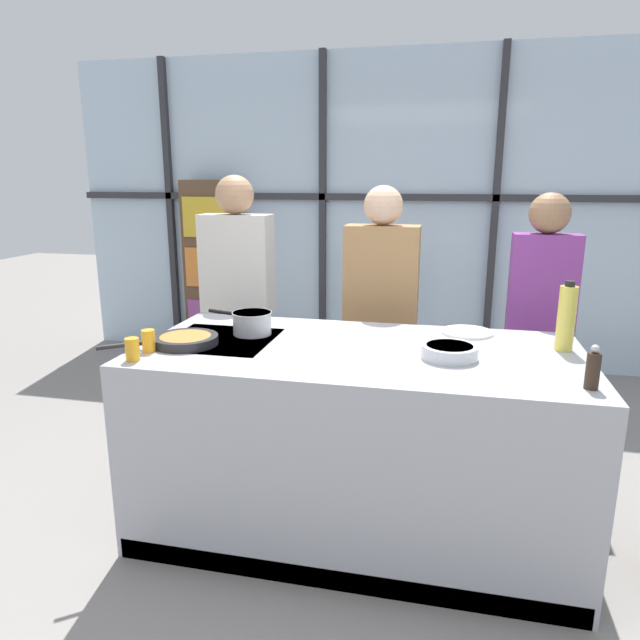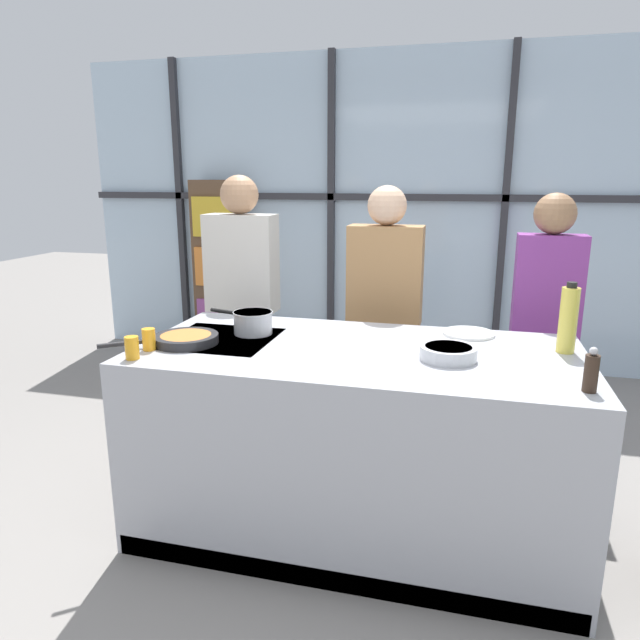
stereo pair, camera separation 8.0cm
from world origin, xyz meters
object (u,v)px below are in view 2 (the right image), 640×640
at_px(spectator_center_left, 384,306).
at_px(saucepan, 253,322).
at_px(oil_bottle, 568,319).
at_px(frying_pan, 185,339).
at_px(pepper_grinder, 591,372).
at_px(white_plate, 469,333).
at_px(spectator_center_right, 545,313).
at_px(spectator_far_left, 243,293).
at_px(juice_glass_far, 149,339).
at_px(mixing_bowl, 448,352).
at_px(juice_glass_near, 132,348).

xyz_separation_m(spectator_center_left, saucepan, (-0.57, -0.76, 0.05)).
bearing_deg(oil_bottle, frying_pan, -170.08).
bearing_deg(pepper_grinder, saucepan, 163.12).
bearing_deg(frying_pan, pepper_grinder, -6.60).
xyz_separation_m(frying_pan, white_plate, (1.33, 0.51, -0.02)).
relative_size(spectator_center_right, saucepan, 4.45).
relative_size(saucepan, pepper_grinder, 2.11).
xyz_separation_m(spectator_far_left, frying_pan, (0.11, -1.01, -0.03)).
height_order(spectator_center_left, pepper_grinder, spectator_center_left).
relative_size(spectator_center_right, frying_pan, 3.41).
xyz_separation_m(pepper_grinder, juice_glass_far, (-1.88, 0.07, -0.03)).
relative_size(spectator_center_left, juice_glass_far, 16.35).
bearing_deg(mixing_bowl, juice_glass_far, -171.65).
xyz_separation_m(white_plate, juice_glass_far, (-1.44, -0.64, 0.04)).
relative_size(white_plate, pepper_grinder, 1.51).
relative_size(spectator_far_left, white_plate, 6.59).
distance_m(oil_bottle, juice_glass_near, 1.96).
height_order(mixing_bowl, juice_glass_near, juice_glass_near).
xyz_separation_m(saucepan, mixing_bowl, (0.99, -0.19, -0.03)).
relative_size(white_plate, juice_glass_far, 2.57).
bearing_deg(juice_glass_far, juice_glass_near, -90.00).
relative_size(spectator_center_left, oil_bottle, 5.12).
distance_m(white_plate, oil_bottle, 0.50).
distance_m(spectator_center_left, oil_bottle, 1.18).
xyz_separation_m(white_plate, oil_bottle, (0.43, -0.20, 0.15)).
bearing_deg(oil_bottle, saucepan, -178.01).
height_order(spectator_center_left, frying_pan, spectator_center_left).
bearing_deg(pepper_grinder, juice_glass_far, 177.90).
bearing_deg(saucepan, juice_glass_near, -124.34).
bearing_deg(saucepan, juice_glass_far, -132.87).
bearing_deg(saucepan, oil_bottle, 1.99).
relative_size(frying_pan, white_plate, 1.83).
height_order(frying_pan, saucepan, saucepan).
height_order(oil_bottle, juice_glass_far, oil_bottle).
distance_m(spectator_far_left, mixing_bowl, 1.65).
relative_size(mixing_bowl, oil_bottle, 0.76).
bearing_deg(frying_pan, spectator_center_left, 50.85).
bearing_deg(juice_glass_far, pepper_grinder, -2.10).
relative_size(saucepan, mixing_bowl, 1.47).
height_order(frying_pan, juice_glass_far, juice_glass_far).
xyz_separation_m(spectator_center_right, pepper_grinder, (0.01, -1.22, 0.06)).
height_order(spectator_center_right, frying_pan, spectator_center_right).
xyz_separation_m(spectator_far_left, saucepan, (0.36, -0.76, 0.01)).
bearing_deg(juice_glass_near, mixing_bowl, 14.06).
xyz_separation_m(saucepan, pepper_grinder, (1.51, -0.46, 0.02)).
xyz_separation_m(saucepan, white_plate, (1.07, 0.25, -0.05)).
relative_size(spectator_far_left, juice_glass_near, 16.94).
bearing_deg(spectator_center_right, oil_bottle, 90.27).
relative_size(pepper_grinder, juice_glass_near, 1.70).
bearing_deg(juice_glass_near, saucepan, 55.66).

